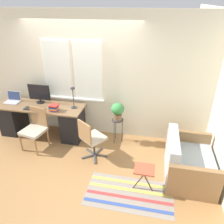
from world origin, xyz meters
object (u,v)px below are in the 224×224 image
plant_stand (117,122)px  potted_plant (118,110)px  desk_chair_wooden (35,128)px  folding_stool (144,171)px  office_chair_swivel (91,138)px  mouse (44,109)px  couch_loveseat (187,163)px  book_stack (54,108)px  desk_lamp (73,94)px  monitor (39,93)px  keyboard (32,109)px  laptop (13,100)px

plant_stand → potted_plant: size_ratio=1.49×
desk_chair_wooden → plant_stand: (1.65, 0.52, 0.03)m
folding_stool → office_chair_swivel: bearing=149.0°
mouse → couch_loveseat: (2.95, -0.58, -0.49)m
office_chair_swivel → plant_stand: (0.40, 0.64, 0.03)m
mouse → book_stack: 0.23m
book_stack → couch_loveseat: book_stack is taller
desk_chair_wooden → folding_stool: (2.32, -0.77, -0.07)m
desk_lamp → desk_chair_wooden: bearing=-143.0°
desk_chair_wooden → potted_plant: potted_plant is taller
office_chair_swivel → monitor: bearing=7.9°
keyboard → plant_stand: size_ratio=0.64×
potted_plant → desk_chair_wooden: bearing=-162.5°
keyboard → office_chair_swivel: size_ratio=0.42×
mouse → book_stack: (0.23, -0.00, 0.06)m
monitor → desk_chair_wooden: (0.15, -0.62, -0.51)m
desk_lamp → book_stack: 0.49m
office_chair_swivel → couch_loveseat: size_ratio=0.76×
monitor → keyboard: (-0.01, -0.34, -0.22)m
office_chair_swivel → potted_plant: size_ratio=2.28×
folding_stool → couch_loveseat: bearing=34.1°
mouse → office_chair_swivel: size_ratio=0.07×
desk_chair_wooden → plant_stand: 1.73m
laptop → desk_chair_wooden: (0.79, -0.52, -0.33)m
keyboard → desk_lamp: size_ratio=0.75×
monitor → book_stack: 0.59m
mouse → desk_chair_wooden: 0.44m
keyboard → folding_stool: keyboard is taller
mouse → plant_stand: bearing=8.0°
folding_stool → mouse: bearing=154.3°
office_chair_swivel → couch_loveseat: office_chair_swivel is taller
office_chair_swivel → desk_lamp: bearing=-13.2°
book_stack → couch_loveseat: 2.83m
plant_stand → folding_stool: plant_stand is taller
monitor → office_chair_swivel: 1.66m
book_stack → potted_plant: potted_plant is taller
laptop → mouse: size_ratio=5.27×
office_chair_swivel → folding_stool: size_ratio=1.87×
laptop → folding_stool: laptop is taller
laptop → desk_chair_wooden: 1.00m
desk_lamp → book_stack: bearing=-148.9°
plant_stand → office_chair_swivel: bearing=-121.9°
desk_chair_wooden → plant_stand: size_ratio=1.54×
mouse → potted_plant: size_ratio=0.17×
keyboard → plant_stand: bearing=7.8°
couch_loveseat → potted_plant: bearing=60.3°
office_chair_swivel → couch_loveseat: (1.80, -0.16, -0.19)m
laptop → desk_chair_wooden: size_ratio=0.38×
desk_lamp → monitor: bearing=173.3°
keyboard → desk_chair_wooden: bearing=-59.8°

